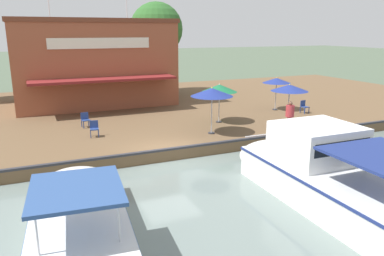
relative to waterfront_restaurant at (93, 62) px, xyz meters
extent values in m
plane|color=#4C5B47|center=(13.87, 1.07, -3.75)|extent=(220.00, 220.00, 0.00)
cube|color=brown|center=(2.87, 1.07, -3.45)|extent=(22.00, 56.00, 0.60)
cube|color=#2D2D33|center=(13.77, 1.07, -3.10)|extent=(0.20, 50.40, 0.10)
cube|color=brown|center=(-0.03, 0.00, -0.15)|extent=(7.23, 11.24, 5.99)
cube|color=brown|center=(-0.03, 0.00, 2.99)|extent=(7.37, 11.46, 0.30)
cube|color=maroon|center=(4.49, 0.00, -0.85)|extent=(1.80, 9.55, 0.16)
cube|color=silver|center=(3.63, 0.00, 1.49)|extent=(0.08, 6.74, 0.70)
cylinder|color=silver|center=(-0.03, 2.81, 4.09)|extent=(0.06, 0.06, 2.50)
cylinder|color=silver|center=(-0.03, -2.81, 3.80)|extent=(0.06, 0.06, 1.91)
cylinder|color=#B7B7B7|center=(9.76, 5.83, -2.06)|extent=(0.06, 0.06, 2.18)
cylinder|color=#2D2D33|center=(9.76, 5.83, -3.12)|extent=(0.36, 0.36, 0.06)
cone|color=#19663D|center=(9.76, 5.83, -1.04)|extent=(2.15, 2.15, 0.45)
cone|color=silver|center=(9.76, 5.83, -1.02)|extent=(1.33, 1.33, 0.36)
sphere|color=silver|center=(9.76, 5.83, -0.81)|extent=(0.08, 0.08, 0.08)
cylinder|color=#B7B7B7|center=(11.91, 4.26, -1.97)|extent=(0.06, 0.06, 2.35)
cylinder|color=#2D2D33|center=(11.91, 4.26, -3.12)|extent=(0.36, 0.36, 0.06)
cone|color=navy|center=(11.91, 4.26, -0.86)|extent=(2.27, 2.27, 0.44)
cone|color=yellow|center=(11.91, 4.26, -0.84)|extent=(1.41, 1.41, 0.35)
sphere|color=yellow|center=(11.91, 4.26, -0.64)|extent=(0.08, 0.08, 0.08)
cylinder|color=#B7B7B7|center=(12.36, 8.98, -1.97)|extent=(0.06, 0.06, 2.35)
cylinder|color=#2D2D33|center=(12.36, 8.98, -3.12)|extent=(0.36, 0.36, 0.06)
cone|color=navy|center=(12.36, 8.98, -0.85)|extent=(2.11, 2.11, 0.38)
cone|color=yellow|center=(12.36, 8.98, -0.83)|extent=(1.31, 1.31, 0.30)
sphere|color=yellow|center=(12.36, 8.98, -0.66)|extent=(0.08, 0.08, 0.08)
cylinder|color=#B7B7B7|center=(8.07, 11.20, -2.07)|extent=(0.06, 0.06, 2.14)
cylinder|color=#2D2D33|center=(8.07, 11.20, -3.12)|extent=(0.36, 0.36, 0.06)
cone|color=navy|center=(8.07, 11.20, -1.06)|extent=(1.95, 1.95, 0.35)
cone|color=yellow|center=(8.07, 11.20, -1.04)|extent=(1.21, 1.21, 0.28)
sphere|color=yellow|center=(8.07, 11.20, -0.88)|extent=(0.08, 0.08, 0.08)
cube|color=navy|center=(10.28, -1.54, -2.93)|extent=(0.04, 0.04, 0.42)
cube|color=navy|center=(10.23, -1.93, -2.93)|extent=(0.04, 0.04, 0.42)
cube|color=navy|center=(9.89, -1.49, -2.93)|extent=(0.04, 0.04, 0.42)
cube|color=navy|center=(9.83, -1.88, -2.93)|extent=(0.04, 0.04, 0.42)
cube|color=navy|center=(10.06, -1.71, -2.72)|extent=(0.49, 0.49, 0.05)
cube|color=navy|center=(9.86, -1.68, -2.50)|extent=(0.10, 0.44, 0.40)
cube|color=navy|center=(9.93, 12.63, -2.93)|extent=(0.04, 0.04, 0.42)
cube|color=navy|center=(9.98, 12.23, -2.93)|extent=(0.04, 0.04, 0.42)
cube|color=navy|center=(9.53, 12.58, -2.93)|extent=(0.04, 0.04, 0.42)
cube|color=navy|center=(9.58, 12.19, -2.93)|extent=(0.04, 0.04, 0.42)
cube|color=navy|center=(9.76, 12.41, -2.72)|extent=(0.49, 0.49, 0.05)
cube|color=navy|center=(9.56, 12.38, -2.50)|extent=(0.09, 0.44, 0.40)
cube|color=navy|center=(7.97, -1.60, -2.93)|extent=(0.05, 0.05, 0.42)
cube|color=navy|center=(8.03, -1.99, -2.93)|extent=(0.05, 0.05, 0.42)
cube|color=navy|center=(7.58, -1.65, -2.93)|extent=(0.05, 0.05, 0.42)
cube|color=navy|center=(7.63, -2.05, -2.93)|extent=(0.05, 0.05, 0.42)
cube|color=navy|center=(7.80, -1.82, -2.72)|extent=(0.50, 0.50, 0.05)
cube|color=navy|center=(7.60, -1.85, -2.50)|extent=(0.10, 0.44, 0.40)
cylinder|color=#B23338|center=(13.10, 8.45, -2.74)|extent=(0.13, 0.13, 0.81)
cylinder|color=#B23338|center=(13.09, 8.62, -2.74)|extent=(0.13, 0.13, 0.81)
cylinder|color=#B23338|center=(13.09, 8.53, -2.02)|extent=(0.47, 0.47, 0.64)
sphere|color=brown|center=(13.09, 8.53, -1.59)|extent=(0.22, 0.22, 0.22)
cube|color=white|center=(19.11, -3.65, -3.17)|extent=(6.52, 3.19, 0.99)
ellipsoid|color=white|center=(15.97, -3.35, -3.17)|extent=(2.45, 2.68, 0.99)
cube|color=#2D4C84|center=(19.11, -3.65, -2.76)|extent=(6.60, 3.24, 0.10)
cube|color=#2D4C84|center=(20.59, -3.78, -1.48)|extent=(2.73, 2.45, 0.10)
cylinder|color=silver|center=(21.43, -2.94, -2.08)|extent=(0.05, 0.05, 1.20)
cylinder|color=silver|center=(21.27, -4.77, -2.08)|extent=(0.05, 0.05, 1.20)
cube|color=white|center=(20.49, 5.07, -3.05)|extent=(7.84, 3.58, 1.23)
ellipsoid|color=white|center=(16.59, 5.12, -3.05)|extent=(2.80, 3.33, 1.23)
cube|color=navy|center=(20.49, 5.07, -2.52)|extent=(7.94, 3.62, 0.10)
cube|color=white|center=(19.11, 5.08, -1.76)|extent=(2.63, 2.81, 1.36)
cube|color=black|center=(20.39, 5.07, -1.59)|extent=(0.09, 2.43, 0.48)
cylinder|color=silver|center=(16.27, 5.12, -2.14)|extent=(0.08, 2.78, 0.04)
cylinder|color=brown|center=(-2.38, 5.95, -1.20)|extent=(0.43, 0.43, 3.88)
sphere|color=#2D6028|center=(-2.38, 5.95, 2.45)|extent=(4.56, 4.56, 4.56)
sphere|color=#2D6028|center=(-1.47, 5.27, 1.99)|extent=(3.20, 3.20, 3.20)
camera|label=1|loc=(29.58, -4.56, 2.31)|focal=35.00mm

